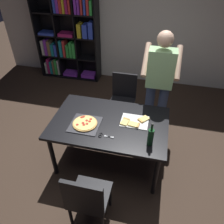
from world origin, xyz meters
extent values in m
plane|color=#38281E|center=(0.00, 0.00, 0.00)|extent=(12.00, 12.00, 0.00)
cube|color=silver|center=(0.00, 2.60, 1.40)|extent=(6.40, 0.10, 2.80)
cube|color=black|center=(0.00, 0.00, 0.73)|extent=(1.53, 0.99, 0.04)
cylinder|color=black|center=(-0.69, -0.41, 0.35)|extent=(0.06, 0.06, 0.71)
cylinder|color=black|center=(0.69, -0.41, 0.35)|extent=(0.06, 0.06, 0.71)
cylinder|color=black|center=(-0.69, 0.41, 0.35)|extent=(0.06, 0.06, 0.71)
cylinder|color=black|center=(0.69, 0.41, 0.35)|extent=(0.06, 0.06, 0.71)
cube|color=black|center=(0.00, -0.89, 0.43)|extent=(0.42, 0.42, 0.04)
cube|color=black|center=(0.00, -1.08, 0.68)|extent=(0.42, 0.04, 0.45)
cylinder|color=black|center=(0.18, -0.71, 0.21)|extent=(0.04, 0.04, 0.41)
cylinder|color=black|center=(-0.18, -0.71, 0.21)|extent=(0.04, 0.04, 0.41)
cylinder|color=black|center=(-0.18, -1.07, 0.21)|extent=(0.04, 0.04, 0.41)
cube|color=black|center=(0.00, 0.89, 0.43)|extent=(0.42, 0.42, 0.04)
cube|color=black|center=(0.00, 1.08, 0.68)|extent=(0.42, 0.04, 0.45)
cylinder|color=black|center=(-0.18, 0.71, 0.21)|extent=(0.04, 0.04, 0.41)
cylinder|color=black|center=(0.18, 0.71, 0.21)|extent=(0.04, 0.04, 0.41)
cylinder|color=black|center=(-0.18, 1.07, 0.21)|extent=(0.04, 0.04, 0.41)
cylinder|color=black|center=(0.18, 1.07, 0.21)|extent=(0.04, 0.04, 0.41)
cube|color=black|center=(-2.21, 2.35, 0.97)|extent=(0.03, 0.35, 1.95)
cube|color=black|center=(-0.84, 2.35, 0.97)|extent=(0.03, 0.35, 1.95)
cube|color=black|center=(-1.53, 2.35, 0.01)|extent=(1.40, 0.35, 0.03)
cube|color=black|center=(-1.53, 2.51, 0.97)|extent=(1.40, 0.03, 1.95)
cube|color=black|center=(-1.53, 2.35, 0.50)|extent=(1.34, 0.29, 0.03)
cube|color=black|center=(-1.53, 2.35, 0.97)|extent=(1.34, 0.29, 0.03)
cube|color=black|center=(-1.53, 2.35, 1.45)|extent=(1.34, 0.29, 0.03)
cube|color=black|center=(-1.75, 2.35, 0.97)|extent=(0.03, 0.29, 1.89)
cube|color=black|center=(-1.30, 2.35, 0.97)|extent=(0.03, 0.29, 1.89)
cube|color=silver|center=(-2.14, 2.33, 0.19)|extent=(0.05, 0.22, 0.28)
cube|color=#B21E66|center=(-2.07, 2.33, 0.23)|extent=(0.06, 0.22, 0.37)
cube|color=teal|center=(-2.01, 2.33, 0.20)|extent=(0.05, 0.22, 0.31)
cube|color=olive|center=(-1.94, 2.33, 0.21)|extent=(0.04, 0.22, 0.34)
cube|color=green|center=(-1.88, 2.33, 0.23)|extent=(0.06, 0.22, 0.36)
cube|color=silver|center=(-1.81, 2.33, 0.23)|extent=(0.04, 0.22, 0.36)
cube|color=purple|center=(-1.53, 2.33, 0.08)|extent=(0.35, 0.25, 0.07)
cube|color=purple|center=(-1.08, 2.33, 0.09)|extent=(0.33, 0.25, 0.09)
cube|color=silver|center=(-2.13, 2.33, 0.69)|extent=(0.06, 0.22, 0.34)
cube|color=purple|center=(-2.05, 2.33, 0.70)|extent=(0.06, 0.22, 0.36)
cube|color=olive|center=(-1.97, 2.33, 0.69)|extent=(0.07, 0.22, 0.34)
cube|color=teal|center=(-1.90, 2.33, 0.65)|extent=(0.06, 0.22, 0.27)
cube|color=blue|center=(-1.82, 2.33, 0.65)|extent=(0.06, 0.22, 0.26)
cube|color=teal|center=(-1.68, 2.33, 0.70)|extent=(0.07, 0.22, 0.36)
cube|color=red|center=(-1.60, 2.33, 0.71)|extent=(0.05, 0.22, 0.38)
cube|color=green|center=(-1.53, 2.33, 0.66)|extent=(0.06, 0.22, 0.29)
cube|color=green|center=(-1.45, 2.33, 0.70)|extent=(0.06, 0.22, 0.36)
cube|color=green|center=(-1.37, 2.33, 0.69)|extent=(0.07, 0.22, 0.34)
cube|color=blue|center=(-1.97, 2.33, 1.02)|extent=(0.37, 0.25, 0.05)
cube|color=#B21E66|center=(-1.53, 2.33, 1.02)|extent=(0.33, 0.25, 0.07)
cube|color=yellow|center=(-1.21, 2.33, 1.13)|extent=(0.08, 0.22, 0.29)
cube|color=blue|center=(-1.08, 2.33, 1.13)|extent=(0.10, 0.22, 0.28)
cube|color=blue|center=(-0.95, 2.33, 1.16)|extent=(0.09, 0.22, 0.34)
cube|color=blue|center=(-1.69, 2.33, 1.63)|extent=(0.05, 0.22, 0.34)
cube|color=purple|center=(-1.62, 2.33, 1.63)|extent=(0.06, 0.22, 0.34)
cube|color=red|center=(-1.56, 2.33, 1.65)|extent=(0.06, 0.22, 0.37)
cube|color=yellow|center=(-1.50, 2.33, 1.64)|extent=(0.05, 0.22, 0.36)
cube|color=#B21E66|center=(-1.43, 2.33, 1.63)|extent=(0.05, 0.22, 0.34)
cube|color=red|center=(-1.37, 2.33, 1.62)|extent=(0.04, 0.22, 0.32)
cube|color=purple|center=(-1.24, 2.33, 1.62)|extent=(0.05, 0.22, 0.31)
cube|color=purple|center=(-1.18, 2.33, 1.65)|extent=(0.04, 0.22, 0.38)
cube|color=red|center=(-1.11, 2.33, 1.65)|extent=(0.04, 0.22, 0.37)
cube|color=blue|center=(-1.05, 2.33, 1.66)|extent=(0.04, 0.22, 0.39)
cube|color=red|center=(-0.98, 2.33, 1.63)|extent=(0.05, 0.22, 0.34)
cube|color=green|center=(-0.92, 2.33, 1.60)|extent=(0.05, 0.22, 0.27)
cylinder|color=#38476B|center=(0.67, 0.74, 0.47)|extent=(0.14, 0.14, 0.95)
cylinder|color=#38476B|center=(0.47, 0.74, 0.47)|extent=(0.14, 0.14, 0.95)
cube|color=#99CC8C|center=(0.57, 0.74, 1.23)|extent=(0.38, 0.22, 0.55)
sphere|color=#E0B293|center=(0.57, 0.74, 1.64)|extent=(0.22, 0.22, 0.22)
cylinder|color=#E0B293|center=(0.80, 0.92, 1.25)|extent=(0.09, 0.50, 0.39)
cylinder|color=#E0B293|center=(0.34, 0.92, 1.25)|extent=(0.09, 0.50, 0.39)
cube|color=#2D2D33|center=(-0.29, -0.13, 0.76)|extent=(0.38, 0.38, 0.01)
cylinder|color=tan|center=(-0.29, -0.13, 0.77)|extent=(0.32, 0.32, 0.02)
cylinder|color=#EACC6B|center=(-0.29, -0.13, 0.78)|extent=(0.29, 0.29, 0.01)
cylinder|color=#B22819|center=(-0.32, -0.14, 0.79)|extent=(0.04, 0.04, 0.00)
cylinder|color=#B22819|center=(-0.24, -0.09, 0.79)|extent=(0.04, 0.04, 0.00)
cylinder|color=#B22819|center=(-0.37, -0.04, 0.79)|extent=(0.04, 0.04, 0.00)
cylinder|color=#B22819|center=(-0.24, -0.04, 0.79)|extent=(0.04, 0.04, 0.00)
cylinder|color=#B22819|center=(-0.38, -0.19, 0.79)|extent=(0.04, 0.04, 0.00)
cylinder|color=#B22819|center=(-0.29, -0.17, 0.79)|extent=(0.04, 0.04, 0.00)
cylinder|color=#B22819|center=(-0.35, -0.02, 0.79)|extent=(0.04, 0.04, 0.00)
cylinder|color=#B22819|center=(-0.28, -0.08, 0.79)|extent=(0.04, 0.04, 0.00)
cylinder|color=#B22819|center=(-0.26, -0.15, 0.79)|extent=(0.04, 0.04, 0.00)
cube|color=white|center=(0.32, 0.08, 0.76)|extent=(0.36, 0.28, 0.01)
cube|color=#EACC6B|center=(0.20, 0.03, 0.77)|extent=(0.12, 0.15, 0.02)
cube|color=tan|center=(0.22, 0.08, 0.77)|extent=(0.09, 0.04, 0.02)
cube|color=#EACC6B|center=(0.32, 0.00, 0.77)|extent=(0.15, 0.11, 0.02)
cube|color=tan|center=(0.38, -0.01, 0.77)|extent=(0.04, 0.09, 0.02)
cube|color=#EACC6B|center=(0.44, 0.14, 0.77)|extent=(0.16, 0.17, 0.02)
cube|color=tan|center=(0.40, 0.09, 0.77)|extent=(0.08, 0.08, 0.02)
cylinder|color=#194723|center=(0.56, -0.28, 0.86)|extent=(0.07, 0.07, 0.22)
cylinder|color=#194723|center=(0.56, -0.28, 1.01)|extent=(0.03, 0.03, 0.08)
cylinder|color=black|center=(0.56, -0.28, 1.06)|extent=(0.03, 0.03, 0.02)
cube|color=silver|center=(0.06, -0.28, 0.76)|extent=(0.12, 0.02, 0.01)
cube|color=silver|center=(0.06, -0.28, 0.76)|extent=(0.12, 0.03, 0.01)
torus|color=black|center=(-0.05, -0.25, 0.76)|extent=(0.05, 0.05, 0.01)
torus|color=black|center=(-0.05, -0.29, 0.76)|extent=(0.05, 0.05, 0.01)
camera|label=1|loc=(0.55, -2.16, 2.66)|focal=35.61mm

